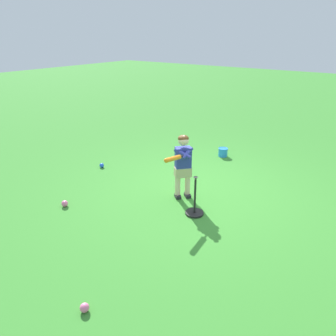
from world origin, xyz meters
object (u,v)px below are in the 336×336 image
(child_batter, at_px, (183,162))
(batting_tee, at_px, (195,208))
(play_ball_center_lawn, at_px, (85,308))
(toy_bucket, at_px, (223,152))
(play_ball_near_batter, at_px, (102,165))
(play_ball_behind_batter, at_px, (65,204))

(child_batter, bearing_deg, batting_tee, -126.45)
(play_ball_center_lawn, xyz_separation_m, toy_bucket, (4.70, 0.87, 0.05))
(child_batter, bearing_deg, play_ball_near_batter, 87.06)
(play_ball_behind_batter, bearing_deg, play_ball_near_batter, 25.80)
(child_batter, height_order, play_ball_behind_batter, child_batter)
(child_batter, xyz_separation_m, play_ball_behind_batter, (-1.35, 1.34, -0.60))
(play_ball_behind_batter, xyz_separation_m, batting_tee, (1.02, -1.79, 0.05))
(child_batter, distance_m, play_ball_near_batter, 2.14)
(play_ball_near_batter, bearing_deg, play_ball_center_lawn, -135.84)
(play_ball_center_lawn, bearing_deg, toy_bucket, 10.48)
(child_batter, height_order, play_ball_center_lawn, child_batter)
(play_ball_behind_batter, height_order, batting_tee, batting_tee)
(child_batter, relative_size, play_ball_center_lawn, 11.27)
(play_ball_center_lawn, bearing_deg, play_ball_near_batter, 44.16)
(child_batter, bearing_deg, play_ball_behind_batter, 135.13)
(play_ball_near_batter, xyz_separation_m, batting_tee, (-0.44, -2.49, 0.06))
(batting_tee, bearing_deg, play_ball_near_batter, 80.10)
(play_ball_behind_batter, height_order, play_ball_near_batter, play_ball_behind_batter)
(play_ball_behind_batter, distance_m, play_ball_near_batter, 1.62)
(batting_tee, bearing_deg, play_ball_center_lawn, -177.67)
(batting_tee, relative_size, toy_bucket, 2.87)
(child_batter, relative_size, play_ball_near_batter, 11.71)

